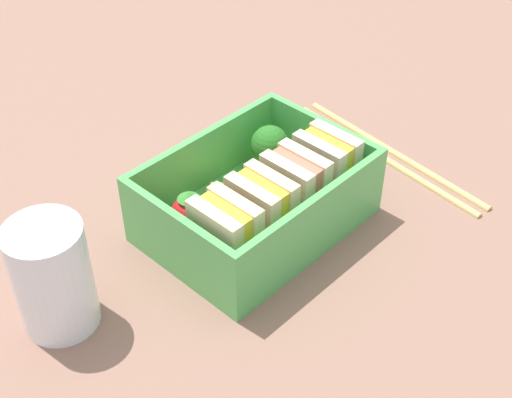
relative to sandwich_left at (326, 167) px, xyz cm
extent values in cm
cube|color=#896353|center=(5.63, -2.37, -5.03)|extent=(120.00, 120.00, 2.00)
cube|color=#50B155|center=(5.63, -2.37, -3.43)|extent=(16.81, 12.32, 1.20)
cube|color=#50B155|center=(5.63, 3.49, -0.33)|extent=(16.81, 0.60, 5.00)
cube|color=#50B155|center=(5.63, -8.23, -0.33)|extent=(16.81, 0.60, 5.00)
cube|color=#50B155|center=(-2.48, -2.37, -0.33)|extent=(0.60, 11.12, 5.00)
cube|color=#50B155|center=(13.73, -2.37, -0.33)|extent=(0.60, 11.12, 5.00)
cube|color=beige|center=(-1.04, 0.00, 0.00)|extent=(1.04, 4.74, 5.65)
cube|color=yellow|center=(0.00, 0.00, 0.00)|extent=(1.04, 4.36, 5.20)
cube|color=beige|center=(1.04, 0.00, 0.00)|extent=(1.04, 4.74, 5.65)
cube|color=beige|center=(2.71, 0.00, 0.00)|extent=(1.04, 4.74, 5.65)
cube|color=#D87259|center=(3.75, 0.00, 0.00)|extent=(1.04, 4.36, 5.20)
cube|color=beige|center=(4.80, 0.00, 0.00)|extent=(1.04, 4.74, 5.65)
cube|color=beige|center=(6.46, 0.00, 0.00)|extent=(1.04, 4.74, 5.65)
cube|color=yellow|center=(7.50, 0.00, 0.00)|extent=(1.04, 4.36, 5.20)
cube|color=beige|center=(8.55, 0.00, 0.00)|extent=(1.04, 4.74, 5.65)
cube|color=beige|center=(10.21, 0.00, 0.00)|extent=(1.04, 4.74, 5.65)
cube|color=yellow|center=(11.26, 0.00, 0.00)|extent=(1.04, 4.36, 5.20)
cube|color=beige|center=(12.30, 0.00, 0.00)|extent=(1.04, 4.74, 5.65)
cylinder|color=#98BF5B|center=(0.82, -5.34, -1.96)|extent=(1.14, 1.14, 1.73)
sphere|color=#276E22|center=(0.82, -5.34, 0.02)|extent=(3.20, 3.20, 3.20)
cylinder|color=orange|center=(5.77, -4.88, -2.08)|extent=(3.43, 3.89, 1.49)
sphere|color=red|center=(10.39, -4.83, -1.33)|extent=(2.99, 2.99, 2.99)
cone|color=#3C8F37|center=(10.39, -4.83, 0.46)|extent=(1.79, 1.79, 0.60)
cylinder|color=tan|center=(-10.21, -0.02, -3.68)|extent=(3.08, 21.04, 0.70)
cylinder|color=tan|center=(-8.87, -0.17, -3.68)|extent=(3.08, 21.04, 0.70)
cylinder|color=white|center=(22.17, -5.33, 0.15)|extent=(5.30, 5.30, 8.36)
camera|label=1|loc=(36.85, 27.33, 34.35)|focal=50.00mm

